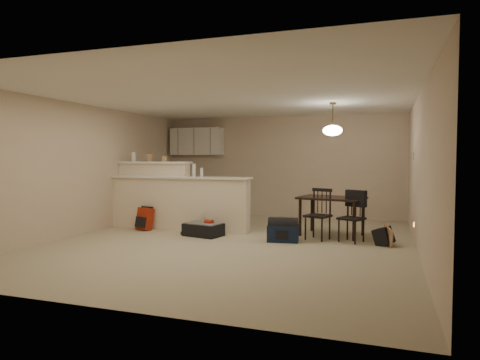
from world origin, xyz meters
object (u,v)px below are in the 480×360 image
at_px(dining_chair_near, 318,214).
at_px(suitcase, 203,230).
at_px(navy_duffel, 283,233).
at_px(dining_table, 332,202).
at_px(dining_chair_far, 351,217).
at_px(pendant_lamp, 333,130).
at_px(black_daypack, 383,236).
at_px(red_backpack, 145,219).

bearing_deg(dining_chair_near, suitcase, -152.35).
bearing_deg(navy_duffel, suitcase, 170.29).
distance_m(dining_chair_near, navy_duffel, 0.74).
bearing_deg(dining_table, dining_chair_far, -41.00).
bearing_deg(pendant_lamp, black_daypack, -31.84).
height_order(dining_chair_far, navy_duffel, dining_chair_far).
distance_m(dining_chair_far, red_backpack, 4.09).
relative_size(navy_duffel, black_daypack, 1.64).
bearing_deg(black_daypack, dining_chair_near, 104.04).
bearing_deg(suitcase, black_daypack, 16.50).
bearing_deg(pendant_lamp, dining_chair_far, -52.19).
height_order(pendant_lamp, navy_duffel, pendant_lamp).
bearing_deg(suitcase, navy_duffel, 10.45).
xyz_separation_m(dining_table, black_daypack, (0.93, -0.58, -0.50)).
relative_size(dining_table, pendant_lamp, 2.11).
height_order(dining_chair_near, black_daypack, dining_chair_near).
relative_size(dining_table, dining_chair_far, 1.47).
distance_m(pendant_lamp, black_daypack, 2.15).
relative_size(suitcase, black_daypack, 2.12).
bearing_deg(dining_chair_far, suitcase, -149.04).
xyz_separation_m(dining_table, dining_chair_far, (0.40, -0.52, -0.20)).
bearing_deg(red_backpack, dining_chair_far, 13.45).
height_order(dining_table, black_daypack, dining_table).
relative_size(dining_chair_near, navy_duffel, 1.71).
distance_m(dining_chair_far, suitcase, 2.71).
relative_size(pendant_lamp, navy_duffel, 1.16).
bearing_deg(red_backpack, navy_duffel, 7.06).
xyz_separation_m(pendant_lamp, navy_duffel, (-0.73, -0.86, -1.84)).
bearing_deg(dining_chair_near, pendant_lamp, 87.39).
height_order(suitcase, black_daypack, black_daypack).
bearing_deg(suitcase, dining_chair_far, 18.67).
bearing_deg(pendant_lamp, red_backpack, -171.04).
xyz_separation_m(suitcase, black_daypack, (3.21, 0.23, 0.03)).
xyz_separation_m(dining_chair_far, black_daypack, (0.53, -0.06, -0.30)).
xyz_separation_m(dining_chair_near, red_backpack, (-3.49, -0.10, -0.23)).
distance_m(dining_chair_near, dining_chair_far, 0.59).
bearing_deg(black_daypack, red_backpack, 109.05).
xyz_separation_m(dining_chair_near, navy_duffel, (-0.55, -0.38, -0.31)).
height_order(suitcase, red_backpack, red_backpack).
height_order(pendant_lamp, red_backpack, pendant_lamp).
relative_size(suitcase, red_backpack, 1.54).
bearing_deg(dining_chair_far, pendant_lamp, 152.50).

